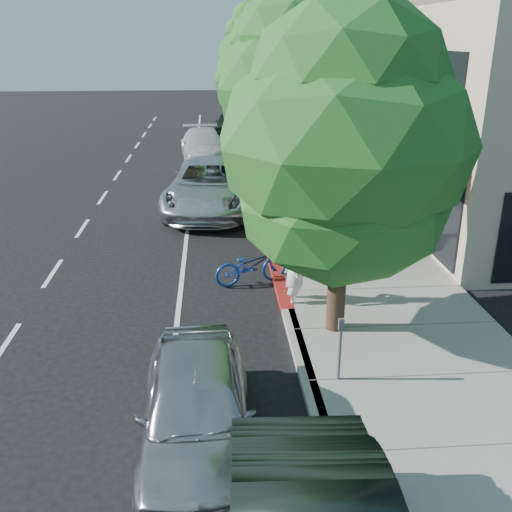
{
  "coord_description": "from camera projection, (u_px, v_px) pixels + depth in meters",
  "views": [
    {
      "loc": [
        -1.68,
        -12.98,
        6.14
      ],
      "look_at": [
        -0.73,
        -0.6,
        1.35
      ],
      "focal_mm": 40.0,
      "sensor_mm": 36.0,
      "label": 1
    }
  ],
  "objects": [
    {
      "name": "street_tree_4",
      "position": [
        254.0,
        72.0,
        33.42
      ],
      "size": [
        4.12,
        4.12,
        6.82
      ],
      "color": "black",
      "rests_on": "ground"
    },
    {
      "name": "street_tree_1",
      "position": [
        300.0,
        91.0,
        16.51
      ],
      "size": [
        4.95,
        4.95,
        7.66
      ],
      "color": "black",
      "rests_on": "ground"
    },
    {
      "name": "curb_red_segment",
      "position": [
        278.0,
        278.0,
        15.31
      ],
      "size": [
        0.32,
        4.0,
        0.15
      ],
      "primitive_type": "cube",
      "color": "maroon",
      "rests_on": "ground"
    },
    {
      "name": "sidewalk",
      "position": [
        317.0,
        205.0,
        21.99
      ],
      "size": [
        4.6,
        56.0,
        0.15
      ],
      "primitive_type": "cube",
      "color": "gray",
      "rests_on": "ground"
    },
    {
      "name": "bicycle",
      "position": [
        251.0,
        265.0,
        15.0
      ],
      "size": [
        2.07,
        1.19,
        1.03
      ],
      "primitive_type": "imported",
      "rotation": [
        0.0,
        0.0,
        1.84
      ],
      "color": "#16399A",
      "rests_on": "ground"
    },
    {
      "name": "street_tree_5",
      "position": [
        248.0,
        57.0,
        38.78
      ],
      "size": [
        4.22,
        4.22,
        7.67
      ],
      "color": "black",
      "rests_on": "ground"
    },
    {
      "name": "street_tree_2",
      "position": [
        277.0,
        82.0,
        22.16
      ],
      "size": [
        5.06,
        5.06,
        7.47
      ],
      "color": "black",
      "rests_on": "ground"
    },
    {
      "name": "storefront_building",
      "position": [
        421.0,
        89.0,
        30.58
      ],
      "size": [
        10.0,
        36.0,
        7.0
      ],
      "primitive_type": "cube",
      "color": "#BFAB93",
      "rests_on": "ground"
    },
    {
      "name": "near_car_a",
      "position": [
        197.0,
        407.0,
        8.88
      ],
      "size": [
        1.86,
        4.4,
        1.49
      ],
      "primitive_type": "imported",
      "rotation": [
        0.0,
        0.0,
        0.02
      ],
      "color": "#ADACB1",
      "rests_on": "ground"
    },
    {
      "name": "white_pickup",
      "position": [
        204.0,
        146.0,
        29.79
      ],
      "size": [
        2.69,
        5.71,
        1.61
      ],
      "primitive_type": "imported",
      "rotation": [
        0.0,
        0.0,
        0.08
      ],
      "color": "silver",
      "rests_on": "ground"
    },
    {
      "name": "curb",
      "position": [
        258.0,
        206.0,
        21.82
      ],
      "size": [
        0.3,
        56.0,
        0.15
      ],
      "primitive_type": "cube",
      "color": "#9E998E",
      "rests_on": "ground"
    },
    {
      "name": "street_tree_3",
      "position": [
        263.0,
        60.0,
        27.52
      ],
      "size": [
        4.29,
        4.29,
        8.04
      ],
      "color": "black",
      "rests_on": "ground"
    },
    {
      "name": "ground",
      "position": [
        283.0,
        296.0,
        14.41
      ],
      "size": [
        120.0,
        120.0,
        0.0
      ],
      "primitive_type": "plane",
      "color": "black",
      "rests_on": "ground"
    },
    {
      "name": "pedestrian",
      "position": [
        297.0,
        165.0,
        24.54
      ],
      "size": [
        0.99,
        0.98,
        1.61
      ],
      "primitive_type": "imported",
      "rotation": [
        0.0,
        0.0,
        3.88
      ],
      "color": "black",
      "rests_on": "sidewalk"
    },
    {
      "name": "dark_sedan",
      "position": [
        241.0,
        183.0,
        22.47
      ],
      "size": [
        1.6,
        4.48,
        1.47
      ],
      "primitive_type": "imported",
      "rotation": [
        0.0,
        0.0,
        0.01
      ],
      "color": "black",
      "rests_on": "ground"
    },
    {
      "name": "silver_suv",
      "position": [
        212.0,
        186.0,
        21.35
      ],
      "size": [
        3.84,
        6.98,
        1.85
      ],
      "primitive_type": "imported",
      "rotation": [
        0.0,
        0.0,
        -0.12
      ],
      "color": "silver",
      "rests_on": "ground"
    },
    {
      "name": "cyclist",
      "position": [
        297.0,
        267.0,
        13.57
      ],
      "size": [
        0.67,
        0.84,
        2.03
      ],
      "primitive_type": "imported",
      "rotation": [
        0.0,
        0.0,
        1.3
      ],
      "color": "white",
      "rests_on": "ground"
    },
    {
      "name": "dark_suv_far",
      "position": [
        229.0,
        123.0,
        38.17
      ],
      "size": [
        2.29,
        4.5,
        1.47
      ],
      "primitive_type": "imported",
      "rotation": [
        0.0,
        0.0,
        -0.13
      ],
      "color": "black",
      "rests_on": "ground"
    },
    {
      "name": "street_tree_0",
      "position": [
        345.0,
        147.0,
        11.13
      ],
      "size": [
        5.09,
        5.09,
        6.99
      ],
      "color": "black",
      "rests_on": "ground"
    }
  ]
}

